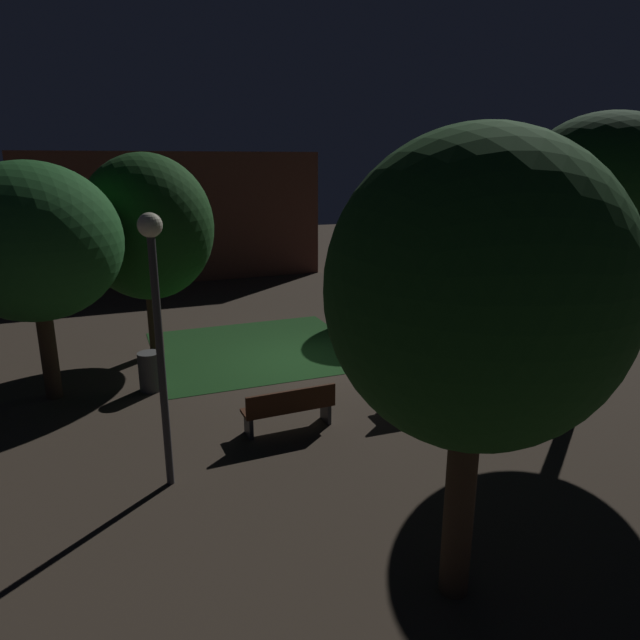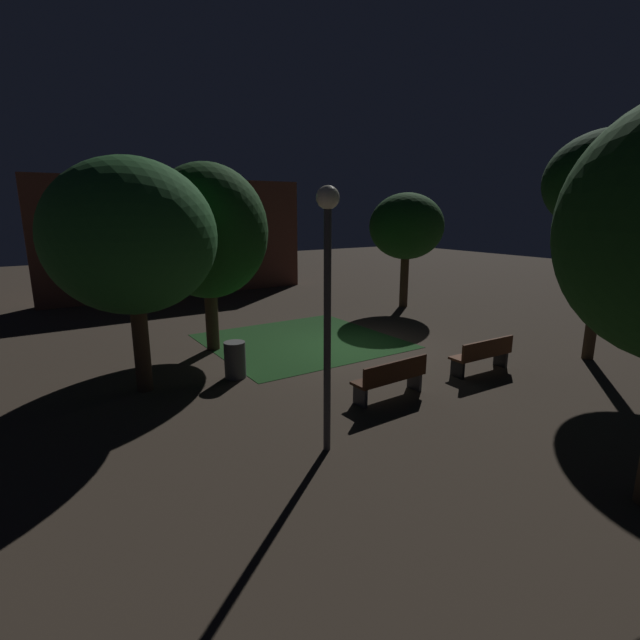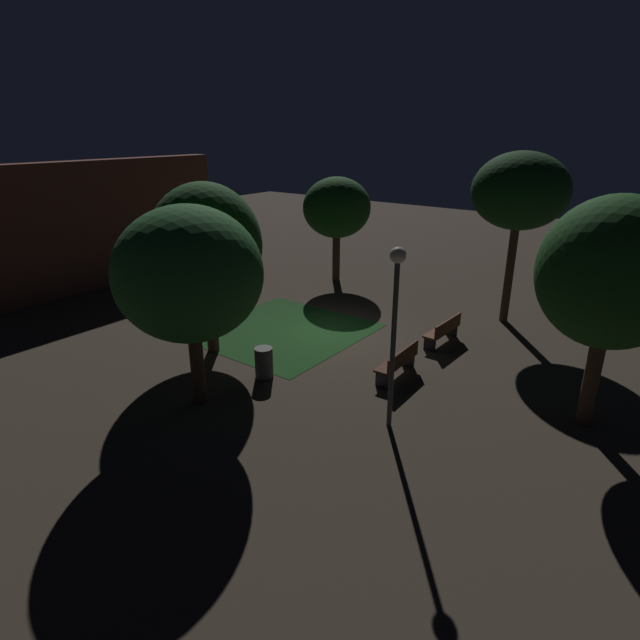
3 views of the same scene
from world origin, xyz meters
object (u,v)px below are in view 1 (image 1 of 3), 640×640
Objects in this scene: bench_by_lamp at (289,407)px; tree_back_left at (476,293)px; tree_left_canopy at (420,214)px; tree_near_wall at (147,228)px; trash_bin at (150,371)px; bench_lawn_edge at (426,385)px; tree_lawn_side at (605,182)px; lamp_post_near_wall at (156,306)px; tree_right_canopy at (34,243)px.

tree_back_left reaches higher than bench_by_lamp.
tree_near_wall reaches higher than tree_left_canopy.
tree_left_canopy is at bearing 23.92° from trash_bin.
tree_near_wall is 0.97× the size of tree_back_left.
bench_lawn_edge is 0.33× the size of tree_back_left.
bench_lawn_edge is at bearing 165.50° from tree_lawn_side.
tree_left_canopy is at bearing 10.04° from tree_near_wall.
lamp_post_near_wall is at bearing -178.55° from tree_lawn_side.
tree_left_canopy is 9.14m from tree_near_wall.
tree_back_left reaches higher than tree_left_canopy.
tree_near_wall is at bearing 81.26° from trash_bin.
tree_left_canopy is 0.89× the size of tree_near_wall.
lamp_post_near_wall is 4.85m from trash_bin.
bench_lawn_edge is 0.34× the size of tree_near_wall.
tree_near_wall is at bearing -169.96° from tree_left_canopy.
bench_by_lamp is 2.02× the size of trash_bin.
tree_left_canopy is (4.05, 7.22, 2.84)m from bench_lawn_edge.
tree_right_canopy is 0.93× the size of tree_back_left.
lamp_post_near_wall is (-0.49, -6.71, -0.42)m from tree_near_wall.
tree_back_left is 8.95m from trash_bin.
tree_left_canopy is 1.08× the size of lamp_post_near_wall.
trash_bin is (-9.40, -4.17, -2.87)m from tree_left_canopy.
tree_near_wall is 10.69m from tree_back_left.
tree_near_wall is at bearing 103.14° from tree_back_left.
bench_by_lamp is at bearing 24.40° from lamp_post_near_wall.
tree_lawn_side is 6.68× the size of trash_bin.
lamp_post_near_wall is at bearing -91.26° from trash_bin.
trash_bin is (0.09, 4.14, -2.53)m from lamp_post_near_wall.
bench_lawn_edge is 6.16m from trash_bin.
bench_lawn_edge is at bearing 11.34° from lamp_post_near_wall.
tree_left_canopy is at bearing 85.12° from tree_lawn_side.
bench_lawn_edge is at bearing -29.66° from trash_bin.
lamp_post_near_wall reaches higher than bench_by_lamp.
tree_left_canopy is 12.06m from tree_right_canopy.
tree_right_canopy is 11.64m from tree_lawn_side.
tree_back_left is (-2.52, -4.78, 3.25)m from bench_lawn_edge.
tree_near_wall is at bearing 142.01° from tree_lawn_side.
tree_back_left is 1.25× the size of lamp_post_near_wall.
tree_right_canopy reaches higher than bench_lawn_edge.
tree_right_canopy is (-4.36, 3.41, 2.94)m from bench_by_lamp.
tree_left_canopy is 0.78× the size of tree_lawn_side.
lamp_post_near_wall is (1.96, -4.51, -0.45)m from tree_right_canopy.
tree_right_canopy is (-7.40, 3.41, 2.94)m from bench_lawn_edge.
tree_back_left is (2.43, -10.40, 0.34)m from tree_near_wall.
tree_left_canopy is 8.22m from tree_lawn_side.
tree_back_left is 4.76m from lamp_post_near_wall.
bench_by_lamp is 0.39× the size of tree_left_canopy.
trash_bin is at bearing 109.85° from tree_back_left.
lamp_post_near_wall is (-2.40, -1.09, 2.49)m from bench_by_lamp.
bench_by_lamp is 6.62m from tree_near_wall.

